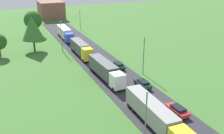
{
  "coord_description": "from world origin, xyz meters",
  "views": [
    {
      "loc": [
        -21.78,
        -14.9,
        22.49
      ],
      "look_at": [
        0.21,
        35.09,
        1.35
      ],
      "focal_mm": 42.29,
      "sensor_mm": 36.0,
      "label": 1
    }
  ],
  "objects_px": {
    "truck_lead": "(155,114)",
    "car_third": "(143,83)",
    "car_second": "(177,110)",
    "lamppost_lead": "(146,116)",
    "truck_third": "(81,48)",
    "truck_fourth": "(65,33)",
    "car_fourth": "(118,65)",
    "lamppost_second": "(144,54)",
    "tree_pine": "(33,20)",
    "lamppost_fourth": "(80,18)",
    "distant_building": "(51,10)",
    "lamppost_third": "(61,35)",
    "truck_second": "(106,70)",
    "tree_maple": "(32,28)"
  },
  "relations": [
    {
      "from": "truck_lead",
      "to": "car_third",
      "type": "height_order",
      "value": "truck_lead"
    },
    {
      "from": "car_second",
      "to": "lamppost_lead",
      "type": "xyz_separation_m",
      "value": [
        -8.87,
        -4.79,
        3.72
      ]
    },
    {
      "from": "truck_third",
      "to": "truck_fourth",
      "type": "xyz_separation_m",
      "value": [
        0.38,
        18.38,
        0.01
      ]
    },
    {
      "from": "truck_fourth",
      "to": "car_fourth",
      "type": "relative_size",
      "value": 2.98
    },
    {
      "from": "lamppost_lead",
      "to": "lamppost_second",
      "type": "bearing_deg",
      "value": 60.47
    },
    {
      "from": "tree_pine",
      "to": "lamppost_lead",
      "type": "bearing_deg",
      "value": -86.18
    },
    {
      "from": "truck_fourth",
      "to": "lamppost_lead",
      "type": "relative_size",
      "value": 1.59
    },
    {
      "from": "lamppost_fourth",
      "to": "tree_pine",
      "type": "bearing_deg",
      "value": -174.15
    },
    {
      "from": "truck_lead",
      "to": "distant_building",
      "type": "height_order",
      "value": "distant_building"
    },
    {
      "from": "car_third",
      "to": "lamppost_second",
      "type": "distance_m",
      "value": 7.81
    },
    {
      "from": "car_second",
      "to": "distant_building",
      "type": "bearing_deg",
      "value": 90.81
    },
    {
      "from": "lamppost_third",
      "to": "distant_building",
      "type": "distance_m",
      "value": 51.76
    },
    {
      "from": "truck_lead",
      "to": "distant_building",
      "type": "distance_m",
      "value": 93.06
    },
    {
      "from": "lamppost_third",
      "to": "tree_pine",
      "type": "distance_m",
      "value": 22.11
    },
    {
      "from": "truck_fourth",
      "to": "car_second",
      "type": "distance_m",
      "value": 52.8
    },
    {
      "from": "truck_second",
      "to": "tree_pine",
      "type": "distance_m",
      "value": 45.2
    },
    {
      "from": "tree_maple",
      "to": "tree_pine",
      "type": "xyz_separation_m",
      "value": [
        2.61,
        18.06,
        -1.27
      ]
    },
    {
      "from": "truck_lead",
      "to": "lamppost_fourth",
      "type": "bearing_deg",
      "value": 82.15
    },
    {
      "from": "distant_building",
      "to": "lamppost_third",
      "type": "bearing_deg",
      "value": -98.47
    },
    {
      "from": "tree_maple",
      "to": "truck_lead",
      "type": "bearing_deg",
      "value": -76.87
    },
    {
      "from": "truck_second",
      "to": "lamppost_lead",
      "type": "height_order",
      "value": "lamppost_lead"
    },
    {
      "from": "truck_lead",
      "to": "truck_second",
      "type": "bearing_deg",
      "value": 89.81
    },
    {
      "from": "truck_second",
      "to": "lamppost_fourth",
      "type": "distance_m",
      "value": 47.01
    },
    {
      "from": "truck_fourth",
      "to": "lamppost_second",
      "type": "height_order",
      "value": "lamppost_second"
    },
    {
      "from": "truck_third",
      "to": "car_third",
      "type": "distance_m",
      "value": 23.8
    },
    {
      "from": "truck_fourth",
      "to": "lamppost_fourth",
      "type": "xyz_separation_m",
      "value": [
        8.58,
        10.99,
        2.16
      ]
    },
    {
      "from": "car_third",
      "to": "lamppost_lead",
      "type": "relative_size",
      "value": 0.56
    },
    {
      "from": "truck_third",
      "to": "lamppost_third",
      "type": "relative_size",
      "value": 1.43
    },
    {
      "from": "lamppost_fourth",
      "to": "tree_pine",
      "type": "xyz_separation_m",
      "value": [
        -16.96,
        -1.74,
        1.01
      ]
    },
    {
      "from": "truck_third",
      "to": "car_third",
      "type": "xyz_separation_m",
      "value": [
        5.24,
        -23.18,
        -1.3
      ]
    },
    {
      "from": "lamppost_lead",
      "to": "lamppost_third",
      "type": "distance_m",
      "value": 44.94
    },
    {
      "from": "tree_pine",
      "to": "lamppost_second",
      "type": "bearing_deg",
      "value": -69.66
    },
    {
      "from": "car_fourth",
      "to": "lamppost_lead",
      "type": "distance_m",
      "value": 28.53
    },
    {
      "from": "truck_third",
      "to": "lamppost_second",
      "type": "distance_m",
      "value": 19.59
    },
    {
      "from": "lamppost_lead",
      "to": "lamppost_fourth",
      "type": "height_order",
      "value": "lamppost_lead"
    },
    {
      "from": "lamppost_second",
      "to": "lamppost_fourth",
      "type": "xyz_separation_m",
      "value": [
        0.28,
        46.73,
        -0.46
      ]
    },
    {
      "from": "tree_maple",
      "to": "distant_building",
      "type": "xyz_separation_m",
      "value": [
        14.63,
        47.59,
        -2.88
      ]
    },
    {
      "from": "lamppost_second",
      "to": "lamppost_fourth",
      "type": "distance_m",
      "value": 46.74
    },
    {
      "from": "truck_third",
      "to": "tree_pine",
      "type": "bearing_deg",
      "value": 106.15
    },
    {
      "from": "car_second",
      "to": "lamppost_third",
      "type": "bearing_deg",
      "value": 102.51
    },
    {
      "from": "truck_third",
      "to": "lamppost_third",
      "type": "xyz_separation_m",
      "value": [
        -3.6,
        5.97,
        2.62
      ]
    },
    {
      "from": "truck_fourth",
      "to": "distant_building",
      "type": "xyz_separation_m",
      "value": [
        3.64,
        38.77,
        1.56
      ]
    },
    {
      "from": "lamppost_lead",
      "to": "lamppost_third",
      "type": "xyz_separation_m",
      "value": [
        -0.04,
        44.94,
        0.24
      ]
    },
    {
      "from": "car_second",
      "to": "tree_pine",
      "type": "bearing_deg",
      "value": 102.15
    },
    {
      "from": "truck_second",
      "to": "truck_third",
      "type": "height_order",
      "value": "truck_second"
    },
    {
      "from": "truck_lead",
      "to": "truck_third",
      "type": "height_order",
      "value": "truck_third"
    },
    {
      "from": "car_fourth",
      "to": "lamppost_second",
      "type": "relative_size",
      "value": 0.51
    },
    {
      "from": "truck_fourth",
      "to": "car_third",
      "type": "bearing_deg",
      "value": -83.33
    },
    {
      "from": "car_second",
      "to": "lamppost_third",
      "type": "xyz_separation_m",
      "value": [
        -8.91,
        40.15,
        3.96
      ]
    },
    {
      "from": "truck_lead",
      "to": "car_fourth",
      "type": "bearing_deg",
      "value": 77.73
    }
  ]
}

